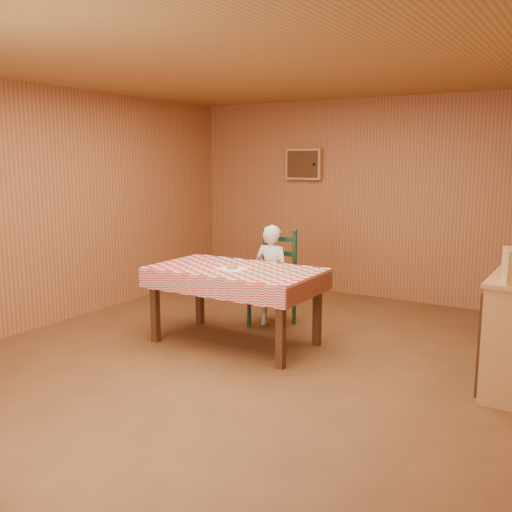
# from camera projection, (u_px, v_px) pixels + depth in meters

# --- Properties ---
(ground) EXTENTS (6.00, 6.00, 0.00)m
(ground) POSITION_uv_depth(u_px,v_px,m) (245.00, 362.00, 5.20)
(ground) COLOR brown
(ground) RESTS_ON ground
(cabin_walls) EXTENTS (5.10, 6.05, 2.65)m
(cabin_walls) POSITION_uv_depth(u_px,v_px,m) (274.00, 159.00, 5.34)
(cabin_walls) COLOR #A6653B
(cabin_walls) RESTS_ON ground
(dining_table) EXTENTS (1.66, 0.96, 0.77)m
(dining_table) POSITION_uv_depth(u_px,v_px,m) (235.00, 276.00, 5.60)
(dining_table) COLOR #482913
(dining_table) RESTS_ON ground
(ladder_chair) EXTENTS (0.44, 0.40, 1.08)m
(ladder_chair) POSITION_uv_depth(u_px,v_px,m) (274.00, 280.00, 6.29)
(ladder_chair) COLOR black
(ladder_chair) RESTS_ON ground
(seated_child) EXTENTS (0.41, 0.27, 1.12)m
(seated_child) POSITION_uv_depth(u_px,v_px,m) (272.00, 276.00, 6.23)
(seated_child) COLOR white
(seated_child) RESTS_ON ground
(napkin) EXTENTS (0.28, 0.28, 0.00)m
(napkin) POSITION_uv_depth(u_px,v_px,m) (232.00, 269.00, 5.54)
(napkin) COLOR white
(napkin) RESTS_ON dining_table
(donut) EXTENTS (0.14, 0.14, 0.04)m
(donut) POSITION_uv_depth(u_px,v_px,m) (232.00, 267.00, 5.54)
(donut) COLOR #BB8A43
(donut) RESTS_ON napkin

